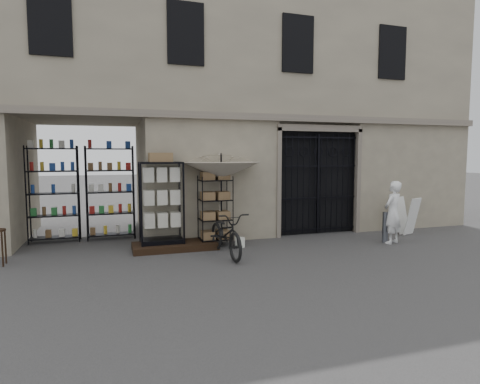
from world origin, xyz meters
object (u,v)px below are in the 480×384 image
object	(u,v)px
wire_rack	(215,212)
bicycle	(226,255)
market_umbrella	(221,166)
white_bucket	(240,242)
display_cabinet	(161,207)
steel_bollard	(385,227)
easel_sign	(407,216)
shopkeeper	(392,243)

from	to	relation	value
wire_rack	bicycle	bearing A→B (deg)	-82.64
market_umbrella	wire_rack	bearing A→B (deg)	-177.23
market_umbrella	white_bucket	size ratio (longest dim) A/B	11.57
display_cabinet	bicycle	xyz separation A→B (m)	(1.30, -1.07, -1.03)
market_umbrella	steel_bollard	size ratio (longest dim) A/B	3.49
display_cabinet	steel_bollard	size ratio (longest dim) A/B	2.67
white_bucket	bicycle	size ratio (longest dim) A/B	0.12
display_cabinet	market_umbrella	bearing A→B (deg)	19.66
bicycle	easel_sign	size ratio (longest dim) A/B	1.84
shopkeeper	display_cabinet	bearing A→B (deg)	-36.39
white_bucket	steel_bollard	distance (m)	3.82
display_cabinet	wire_rack	size ratio (longest dim) A/B	1.21
shopkeeper	easel_sign	xyz separation A→B (m)	(1.16, 0.82, 0.54)
market_umbrella	steel_bollard	distance (m)	4.53
easel_sign	shopkeeper	bearing A→B (deg)	-165.08
white_bucket	steel_bollard	world-z (taller)	steel_bollard
display_cabinet	wire_rack	world-z (taller)	display_cabinet
bicycle	white_bucket	bearing A→B (deg)	47.61
wire_rack	white_bucket	xyz separation A→B (m)	(0.53, -0.37, -0.74)
market_umbrella	easel_sign	xyz separation A→B (m)	(5.37, -0.35, -1.44)
wire_rack	easel_sign	bearing A→B (deg)	5.23
market_umbrella	shopkeeper	distance (m)	4.80
display_cabinet	easel_sign	xyz separation A→B (m)	(6.86, -0.35, -0.48)
wire_rack	shopkeeper	xyz separation A→B (m)	(4.37, -1.17, -0.86)
market_umbrella	bicycle	bearing A→B (deg)	-99.88
shopkeeper	wire_rack	bearing A→B (deg)	-39.74
market_umbrella	steel_bollard	world-z (taller)	market_umbrella
display_cabinet	white_bucket	distance (m)	2.11
market_umbrella	shopkeeper	bearing A→B (deg)	-15.60
wire_rack	white_bucket	distance (m)	0.98
wire_rack	market_umbrella	world-z (taller)	market_umbrella
wire_rack	white_bucket	bearing A→B (deg)	-25.68
market_umbrella	steel_bollard	bearing A→B (deg)	-13.85
market_umbrella	white_bucket	bearing A→B (deg)	-45.07
market_umbrella	easel_sign	size ratio (longest dim) A/B	2.64
bicycle	market_umbrella	bearing A→B (deg)	76.38
display_cabinet	wire_rack	distance (m)	1.34
white_bucket	market_umbrella	bearing A→B (deg)	134.93
steel_bollard	easel_sign	bearing A→B (deg)	28.14
white_bucket	easel_sign	size ratio (longest dim) A/B	0.23
market_umbrella	easel_sign	distance (m)	5.57
display_cabinet	shopkeeper	world-z (taller)	display_cabinet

